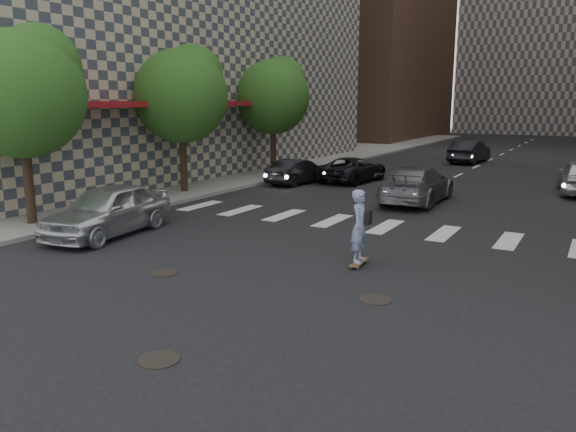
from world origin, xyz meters
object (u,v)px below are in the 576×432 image
Objects in this scene: traffic_car_e at (469,152)px; tree_b at (184,92)px; traffic_car_a at (298,171)px; skateboarder at (360,226)px; silver_sedan at (108,210)px; tree_c at (275,94)px; traffic_car_c at (353,169)px; tree_a at (24,88)px; traffic_car_b at (417,184)px.

tree_b is at bearing 72.11° from traffic_car_e.
skateboarder is at bearing 131.68° from traffic_car_a.
silver_sedan is at bearing -179.21° from skateboarder.
traffic_car_c is at bearing -5.31° from tree_c.
traffic_car_e is at bearing 67.04° from tree_b.
tree_b is at bearing 144.57° from skateboarder.
tree_a reaches higher than traffic_car_b.
tree_c is at bearing 123.15° from skateboarder.
tree_c is 6.50m from traffic_car_c.
silver_sedan is at bearing 87.90° from traffic_car_c.
traffic_car_c is (2.15, 2.22, 0.00)m from traffic_car_a.
tree_c is 16.40m from silver_sedan.
traffic_car_c is (-6.34, 14.40, -0.40)m from skateboarder.
silver_sedan reaches higher than traffic_car_e.
tree_c reaches higher than silver_sedan.
tree_b is 3.28× the size of skateboarder.
tree_b is 1.40× the size of traffic_car_c.
traffic_car_c is (5.11, 7.53, -3.99)m from tree_b.
tree_c is 11.79m from traffic_car_b.
skateboarder is at bearing -52.43° from tree_c.
tree_b reaches higher than traffic_car_a.
tree_b is (0.00, 8.00, 0.00)m from tree_a.
skateboarder is 0.43× the size of traffic_car_e.
traffic_car_a is at bearing 74.48° from traffic_car_e.
silver_sedan reaches higher than traffic_car_b.
tree_b is at bearing 105.02° from silver_sedan.
tree_a is 29.60m from traffic_car_e.
traffic_car_e is at bearing -86.04° from traffic_car_b.
tree_a is 1.40× the size of traffic_car_e.
tree_a reaches higher than silver_sedan.
traffic_car_b is at bearing 50.13° from silver_sedan.
tree_b is 11.09m from traffic_car_b.
tree_a is at bearing -90.00° from tree_c.
skateboarder is at bearing 119.18° from traffic_car_c.
tree_c is 5.65m from traffic_car_a.
silver_sedan is 12.95m from traffic_car_a.
traffic_car_c reaches higher than traffic_car_a.
tree_a is 1.00× the size of tree_b.
tree_b is 1.40× the size of traffic_car_e.
traffic_car_c is at bearing 109.32° from skateboarder.
tree_a is 16.00m from tree_c.
traffic_car_e is at bearing -103.79° from traffic_car_a.
traffic_car_e is at bearing 91.79° from skateboarder.
traffic_car_c is (5.11, -0.47, -3.99)m from tree_c.
traffic_car_b is 17.15m from traffic_car_e.
silver_sedan is 1.02× the size of traffic_car_e.
traffic_car_a is at bearing 120.46° from skateboarder.
skateboarder is at bearing -31.00° from tree_b.
silver_sedan is (3.10, -15.64, -3.83)m from tree_c.
skateboarder is 8.38m from silver_sedan.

